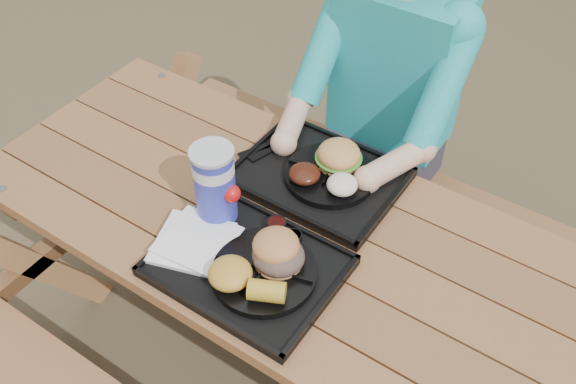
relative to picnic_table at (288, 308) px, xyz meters
The scene contains 18 objects.
ground 0.38m from the picnic_table, ahead, with size 60.00×60.00×0.00m, color #999999.
picnic_table is the anchor object (origin of this frame).
tray_near 0.42m from the picnic_table, 90.95° to the right, with size 0.45×0.35×0.02m, color black.
tray_far 0.43m from the picnic_table, 97.51° to the left, with size 0.45×0.35×0.02m, color black.
plate_near 0.45m from the picnic_table, 74.02° to the right, with size 0.26×0.26×0.02m, color black.
plate_far 0.46m from the picnic_table, 88.91° to the left, with size 0.26×0.26×0.02m, color black.
napkin_stack 0.48m from the picnic_table, 128.23° to the right, with size 0.18×0.18×0.02m, color white.
soda_cup 0.54m from the picnic_table, 153.88° to the right, with size 0.11×0.11×0.22m, color #161EA8.
condiment_bbq 0.41m from the picnic_table, 100.22° to the right, with size 0.05×0.05×0.03m, color black.
condiment_mustard 0.41m from the picnic_table, 44.17° to the right, with size 0.04×0.04×0.03m, color yellow.
sandwich 0.50m from the picnic_table, 64.69° to the right, with size 0.12×0.12×0.13m, color #C77E46, non-canonical shape.
mac_cheese 0.51m from the picnic_table, 89.28° to the right, with size 0.11×0.11×0.05m, color gold.
corn_cob 0.51m from the picnic_table, 66.77° to the right, with size 0.09×0.09×0.05m, color gold, non-canonical shape.
cutlery_far 0.50m from the picnic_table, 133.44° to the left, with size 0.03×0.16×0.01m, color black.
burger 0.53m from the picnic_table, 88.71° to the left, with size 0.12×0.12×0.11m, color #D7924B, non-canonical shape.
baked_beans 0.46m from the picnic_table, 106.00° to the left, with size 0.09×0.09×0.04m, color #41180D.
potato_salad 0.47m from the picnic_table, 66.87° to the left, with size 0.09×0.09×0.05m, color white.
diner 0.71m from the picnic_table, 92.87° to the left, with size 0.48×0.84×1.28m, color #1AB7B7, non-canonical shape.
Camera 1 is at (0.64, -0.95, 2.03)m, focal length 40.00 mm.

